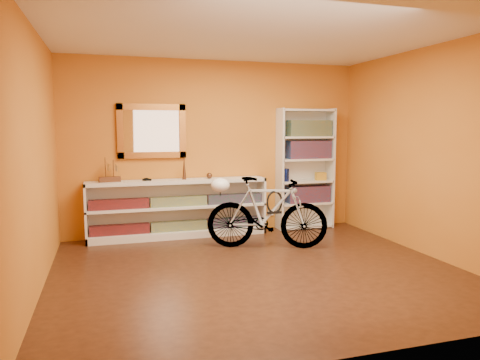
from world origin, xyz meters
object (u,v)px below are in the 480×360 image
object	(u,v)px
console_unit	(179,208)
bookcase	(305,169)
helmet	(220,185)
bicycle	(267,213)

from	to	relation	value
console_unit	bookcase	world-z (taller)	bookcase
console_unit	helmet	distance (m)	0.96
console_unit	bicycle	size ratio (longest dim) A/B	1.60
bookcase	helmet	bearing A→B (deg)	-154.32
bookcase	bicycle	world-z (taller)	bookcase
bookcase	console_unit	bearing A→B (deg)	-179.29
helmet	console_unit	bearing A→B (deg)	121.06
console_unit	bicycle	xyz separation A→B (m)	(1.03, -0.95, 0.05)
bookcase	bicycle	size ratio (longest dim) A/B	1.17
bicycle	helmet	xyz separation A→B (m)	(-0.59, 0.21, 0.36)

